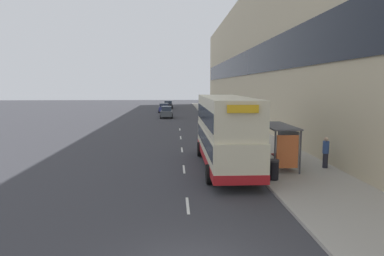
% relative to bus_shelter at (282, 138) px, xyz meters
% --- Properties ---
extents(pavement, '(5.00, 93.00, 0.14)m').
position_rel_bus_shelter_xyz_m(pavement, '(0.73, 27.18, -1.81)').
color(pavement, '#A39E93').
rests_on(pavement, ground_plane).
extents(terrace_facade, '(3.10, 93.00, 17.68)m').
position_rel_bus_shelter_xyz_m(terrace_facade, '(4.72, 27.18, 6.96)').
color(terrace_facade, '#C6B793').
rests_on(terrace_facade, ground_plane).
extents(lane_mark_1, '(0.12, 2.00, 0.01)m').
position_rel_bus_shelter_xyz_m(lane_mark_1, '(-5.77, -5.92, -1.87)').
color(lane_mark_1, silver).
rests_on(lane_mark_1, ground_plane).
extents(lane_mark_2, '(0.12, 2.00, 0.01)m').
position_rel_bus_shelter_xyz_m(lane_mark_2, '(-5.77, 0.30, -1.87)').
color(lane_mark_2, silver).
rests_on(lane_mark_2, ground_plane).
extents(lane_mark_3, '(0.12, 2.00, 0.01)m').
position_rel_bus_shelter_xyz_m(lane_mark_3, '(-5.77, 6.53, -1.87)').
color(lane_mark_3, silver).
rests_on(lane_mark_3, ground_plane).
extents(lane_mark_4, '(0.12, 2.00, 0.01)m').
position_rel_bus_shelter_xyz_m(lane_mark_4, '(-5.77, 12.75, -1.87)').
color(lane_mark_4, silver).
rests_on(lane_mark_4, ground_plane).
extents(lane_mark_5, '(0.12, 2.00, 0.01)m').
position_rel_bus_shelter_xyz_m(lane_mark_5, '(-5.77, 18.97, -1.87)').
color(lane_mark_5, silver).
rests_on(lane_mark_5, ground_plane).
extents(bus_shelter, '(1.60, 4.20, 2.48)m').
position_rel_bus_shelter_xyz_m(bus_shelter, '(0.00, 0.00, 0.00)').
color(bus_shelter, '#4C4C51').
rests_on(bus_shelter, ground_plane).
extents(double_decker_bus_near, '(2.85, 10.63, 4.30)m').
position_rel_bus_shelter_xyz_m(double_decker_bus_near, '(-3.30, 0.49, 0.41)').
color(double_decker_bus_near, beige).
rests_on(double_decker_bus_near, ground_plane).
extents(car_0, '(1.91, 3.95, 1.79)m').
position_rel_bus_shelter_xyz_m(car_0, '(-7.63, 33.11, -1.00)').
color(car_0, '#4C5156').
rests_on(car_0, ground_plane).
extents(car_1, '(2.00, 4.28, 1.66)m').
position_rel_bus_shelter_xyz_m(car_1, '(-7.83, 54.76, -1.05)').
color(car_1, black).
rests_on(car_1, ground_plane).
extents(car_2, '(1.95, 4.48, 1.67)m').
position_rel_bus_shelter_xyz_m(car_2, '(-8.38, 44.23, -1.04)').
color(car_2, navy).
rests_on(car_2, ground_plane).
extents(pedestrian_at_shelter, '(0.36, 0.36, 1.83)m').
position_rel_bus_shelter_xyz_m(pedestrian_at_shelter, '(2.55, -0.30, -0.80)').
color(pedestrian_at_shelter, '#23232D').
rests_on(pedestrian_at_shelter, ground_plane).
extents(pedestrian_1, '(0.32, 0.32, 1.64)m').
position_rel_bus_shelter_xyz_m(pedestrian_1, '(1.32, 2.84, -0.90)').
color(pedestrian_1, '#23232D').
rests_on(pedestrian_1, ground_plane).
extents(pedestrian_2, '(0.32, 0.32, 1.63)m').
position_rel_bus_shelter_xyz_m(pedestrian_2, '(-1.14, 3.90, -0.91)').
color(pedestrian_2, '#23232D').
rests_on(pedestrian_2, ground_plane).
extents(litter_bin, '(0.55, 0.55, 1.05)m').
position_rel_bus_shelter_xyz_m(litter_bin, '(-1.22, -2.67, -1.21)').
color(litter_bin, black).
rests_on(litter_bin, ground_plane).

